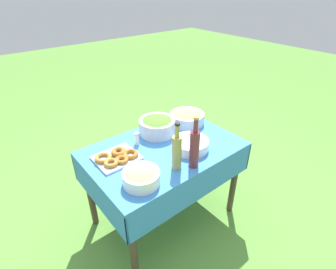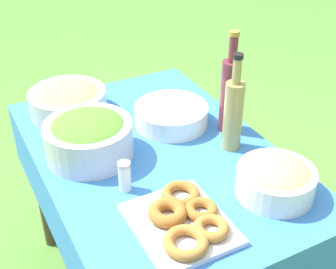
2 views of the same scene
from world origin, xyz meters
TOP-DOWN VIEW (x-y plane):
  - ground_plane at (0.00, 0.00)m, footprint 14.00×14.00m
  - picnic_table at (0.00, 0.00)m, footprint 1.11×0.74m
  - salad_bowl at (-0.09, -0.20)m, footprint 0.28×0.28m
  - pasta_bowl at (0.34, 0.21)m, footprint 0.23×0.23m
  - donut_platter at (0.34, -0.09)m, footprint 0.30×0.24m
  - plate_stack at (-0.14, 0.13)m, footprint 0.26×0.26m
  - olive_oil_bottle at (0.08, 0.24)m, footprint 0.06×0.06m
  - wine_bottle at (-0.02, 0.29)m, footprint 0.07×0.07m
  - bread_bowl at (-0.39, -0.17)m, footprint 0.29×0.29m
  - salt_shaker at (0.12, -0.17)m, footprint 0.04×0.04m

SIDE VIEW (x-z plane):
  - ground_plane at x=0.00m, z-range 0.00..0.00m
  - picnic_table at x=0.00m, z-range 0.24..0.96m
  - donut_platter at x=0.34m, z-range 0.71..0.76m
  - plate_stack at x=-0.14m, z-range 0.71..0.79m
  - salt_shaker at x=0.12m, z-range 0.71..0.81m
  - pasta_bowl at x=0.34m, z-range 0.71..0.82m
  - bread_bowl at x=-0.39m, z-range 0.71..0.82m
  - salad_bowl at x=-0.09m, z-range 0.72..0.86m
  - olive_oil_bottle at x=0.08m, z-range 0.68..1.01m
  - wine_bottle at x=-0.02m, z-range 0.68..1.04m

